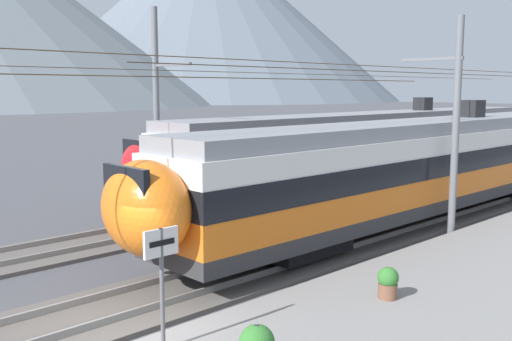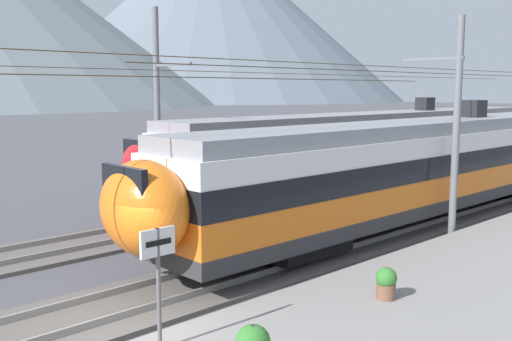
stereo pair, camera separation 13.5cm
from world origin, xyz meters
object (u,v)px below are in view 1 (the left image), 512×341
object	(u,v)px
train_far_track	(373,145)
catenary_mast_mid	(451,122)
potted_plant_by_shelter	(388,281)
catenary_mast_far_side	(159,110)
platform_sign	(161,261)
train_near_platform	(417,165)

from	to	relation	value
train_far_track	catenary_mast_mid	distance (m)	9.84
train_far_track	potted_plant_by_shelter	distance (m)	16.79
train_far_track	catenary_mast_far_side	distance (m)	11.81
train_far_track	platform_sign	distance (m)	20.48
catenary_mast_far_side	platform_sign	world-z (taller)	catenary_mast_far_side
train_far_track	platform_sign	xyz separation A→B (m)	(-18.61, -8.54, -0.25)
train_far_track	catenary_mast_far_side	world-z (taller)	catenary_mast_far_side
catenary_mast_far_side	potted_plant_by_shelter	distance (m)	12.43
catenary_mast_mid	platform_sign	world-z (taller)	catenary_mast_mid
train_near_platform	catenary_mast_mid	xyz separation A→B (m)	(-1.01, -1.79, 1.69)
train_far_track	catenary_mast_mid	size ratio (longest dim) A/B	0.57
catenary_mast_far_side	train_far_track	bearing A→B (deg)	-9.34
platform_sign	catenary_mast_far_side	bearing A→B (deg)	55.65
catenary_mast_far_side	platform_sign	bearing A→B (deg)	-124.35
catenary_mast_far_side	potted_plant_by_shelter	bearing A→B (deg)	-99.73
train_far_track	catenary_mast_far_side	xyz separation A→B (m)	(-11.49, 1.89, 1.98)
train_far_track	platform_sign	world-z (taller)	train_far_track
catenary_mast_far_side	potted_plant_by_shelter	xyz separation A→B (m)	(-2.02, -11.76, -3.47)
catenary_mast_mid	potted_plant_by_shelter	world-z (taller)	catenary_mast_mid
platform_sign	potted_plant_by_shelter	distance (m)	5.42
train_near_platform	catenary_mast_far_side	distance (m)	9.95
train_far_track	catenary_mast_mid	xyz separation A→B (m)	(-6.26, -7.41, 1.68)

